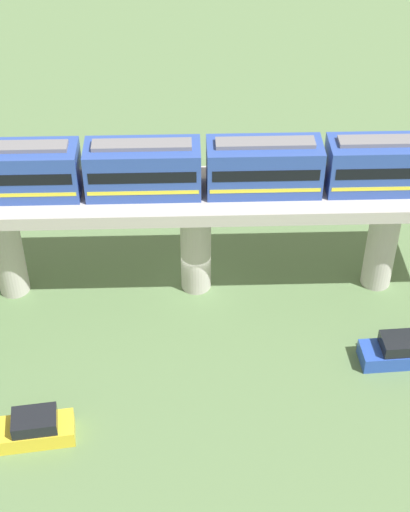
# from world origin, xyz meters

# --- Properties ---
(ground_plane) EXTENTS (120.00, 120.00, 0.00)m
(ground_plane) POSITION_xyz_m (0.00, 0.00, 0.00)
(ground_plane) COLOR #5B7A4C
(viaduct) EXTENTS (5.20, 35.80, 7.44)m
(viaduct) POSITION_xyz_m (0.00, 0.00, 5.83)
(viaduct) COLOR #B7B2AA
(viaduct) RESTS_ON ground
(train) EXTENTS (2.64, 27.45, 3.24)m
(train) POSITION_xyz_m (0.00, 0.50, 8.97)
(train) COLOR #2D4CA5
(train) RESTS_ON viaduct
(parked_car_yellow) EXTENTS (2.30, 4.39, 1.76)m
(parked_car_yellow) POSITION_xyz_m (11.90, -8.68, 0.74)
(parked_car_yellow) COLOR yellow
(parked_car_yellow) RESTS_ON ground
(parked_car_blue) EXTENTS (2.03, 4.29, 1.76)m
(parked_car_blue) POSITION_xyz_m (6.95, 11.46, 0.74)
(parked_car_blue) COLOR #284CB7
(parked_car_blue) RESTS_ON ground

